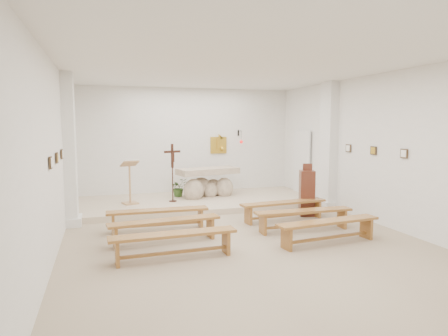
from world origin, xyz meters
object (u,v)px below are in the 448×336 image
object	(u,v)px
crucifix_stand	(172,168)
bench_right_third	(328,226)
bench_right_front	(284,206)
bench_left_front	(158,215)
bench_left_second	(165,225)
bench_right_second	(304,215)
donation_pedestal	(307,193)
bench_left_third	(174,239)
lectern	(130,182)
altar	(207,185)

from	to	relation	value
crucifix_stand	bench_right_third	bearing A→B (deg)	-80.35
bench_right_front	bench_left_front	bearing A→B (deg)	174.69
bench_left_second	bench_right_third	xyz separation A→B (m)	(3.05, -1.00, 0.00)
bench_left_front	bench_left_second	xyz separation A→B (m)	(0.00, -1.00, 0.00)
bench_right_front	bench_right_second	world-z (taller)	same
bench_right_second	bench_right_third	bearing A→B (deg)	-88.59
donation_pedestal	bench_left_front	distance (m)	3.87
bench_left_third	bench_right_front	bearing A→B (deg)	31.46
lectern	bench_left_front	size ratio (longest dim) A/B	0.56
lectern	bench_left_third	bearing A→B (deg)	-102.25
donation_pedestal	bench_left_front	world-z (taller)	donation_pedestal
bench_left_second	bench_left_front	bearing A→B (deg)	84.13
bench_right_second	bench_right_third	distance (m)	1.00
bench_left_front	bench_left_third	distance (m)	2.00
lectern	crucifix_stand	size ratio (longest dim) A/B	0.76
donation_pedestal	bench_right_second	size ratio (longest dim) A/B	0.60
crucifix_stand	bench_left_second	bearing A→B (deg)	-120.23
lectern	bench_left_second	bearing A→B (deg)	-100.65
bench_right_second	bench_left_second	bearing A→B (deg)	-178.59
bench_left_third	donation_pedestal	bearing A→B (deg)	29.17
bench_left_front	bench_left_second	world-z (taller)	same
altar	crucifix_stand	size ratio (longest dim) A/B	1.19
crucifix_stand	bench_left_third	bearing A→B (deg)	-117.48
altar	bench_left_second	size ratio (longest dim) A/B	0.87
lectern	crucifix_stand	xyz separation A→B (m)	(1.18, 0.01, 0.34)
lectern	bench_right_front	world-z (taller)	lectern
altar	bench_left_second	distance (m)	4.34
donation_pedestal	bench_right_front	world-z (taller)	donation_pedestal
bench_right_front	altar	bearing A→B (deg)	106.43
bench_right_front	crucifix_stand	bearing A→B (deg)	128.23
crucifix_stand	bench_left_second	xyz separation A→B (m)	(-0.75, -3.42, -0.75)
donation_pedestal	bench_right_third	bearing A→B (deg)	-90.02
bench_left_front	bench_left_third	world-z (taller)	same
bench_right_front	bench_left_third	bearing A→B (deg)	-152.03
crucifix_stand	bench_right_third	xyz separation A→B (m)	(2.30, -4.43, -0.75)
altar	bench_right_front	bearing A→B (deg)	-80.39
bench_left_third	altar	bearing A→B (deg)	67.06
bench_left_second	bench_right_third	world-z (taller)	same
donation_pedestal	bench_right_third	distance (m)	2.45
crucifix_stand	bench_left_second	world-z (taller)	crucifix_stand
bench_right_front	lectern	bearing A→B (deg)	139.95
lectern	bench_right_third	bearing A→B (deg)	-69.53
donation_pedestal	bench_left_front	bearing A→B (deg)	-156.55
altar	lectern	world-z (taller)	lectern
donation_pedestal	bench_left_second	bearing A→B (deg)	-142.31
crucifix_stand	bench_right_front	xyz separation A→B (m)	(2.30, -2.42, -0.75)
bench_left_second	bench_left_third	world-z (taller)	same
bench_left_front	bench_right_second	size ratio (longest dim) A/B	1.00
bench_left_third	bench_right_third	bearing A→B (deg)	-1.81
lectern	bench_right_third	world-z (taller)	lectern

